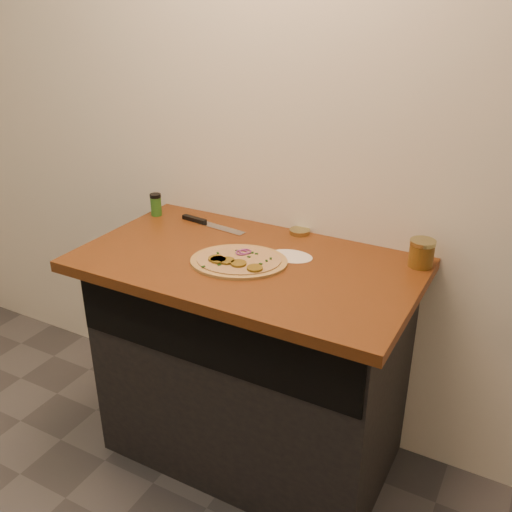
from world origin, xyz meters
The scene contains 8 objects.
cabinet centered at (0.00, 1.45, 0.43)m, with size 1.10×0.60×0.86m, color black.
countertop centered at (0.00, 1.42, 0.88)m, with size 1.20×0.70×0.04m, color brown.
pizza centered at (-0.01, 1.38, 0.91)m, with size 0.43×0.43×0.02m.
chefs_knife centered at (-0.30, 1.62, 0.91)m, with size 0.31×0.07×0.02m.
mason_jar_lid centered at (0.06, 1.72, 0.91)m, with size 0.08×0.08×0.02m, color tan.
salsa_jar centered at (0.55, 1.66, 0.95)m, with size 0.09×0.09×0.10m.
spice_shaker centered at (-0.55, 1.61, 0.95)m, with size 0.05×0.05×0.09m.
flour_spill centered at (0.13, 1.51, 0.90)m, with size 0.16×0.16×0.00m, color silver.
Camera 1 is at (0.90, -0.17, 1.76)m, focal length 40.00 mm.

